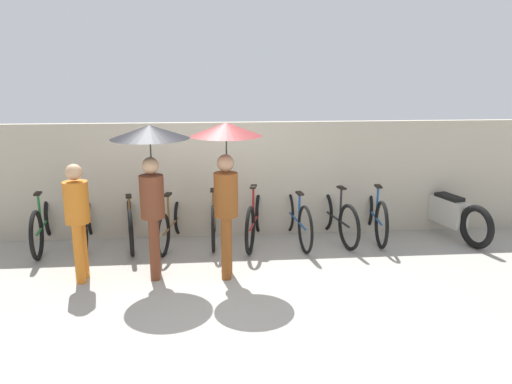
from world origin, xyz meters
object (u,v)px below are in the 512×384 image
Objects in this scene: pedestrian_trailing at (226,159)px; motorcycle at (448,213)px; parked_bicycle_4 at (214,219)px; parked_bicycle_7 at (335,217)px; pedestrian_center at (151,158)px; parked_bicycle_1 at (87,223)px; parked_bicycle_3 at (172,223)px; parked_bicycle_8 at (374,214)px; parked_bicycle_0 at (44,223)px; parked_bicycle_2 at (130,222)px; parked_bicycle_6 at (296,218)px; pedestrian_leading at (77,214)px; parked_bicycle_5 at (255,219)px.

motorcycle is at bearing 26.76° from pedestrian_trailing.
motorcycle is at bearing -89.56° from parked_bicycle_4.
pedestrian_center is at bearing 103.78° from parked_bicycle_7.
parked_bicycle_1 is 1.35m from parked_bicycle_3.
parked_bicycle_7 is (2.01, -0.06, -0.00)m from parked_bicycle_4.
parked_bicycle_8 is 3.93m from pedestrian_center.
parked_bicycle_1 is 5.97m from motorcycle.
parked_bicycle_0 is 1.05× the size of parked_bicycle_7.
parked_bicycle_2 is at bearing -96.82° from parked_bicycle_1.
parked_bicycle_8 is at bearing 18.55° from pedestrian_center.
parked_bicycle_6 is (2.01, -0.02, 0.04)m from parked_bicycle_3.
pedestrian_center is (0.54, -1.28, 1.26)m from parked_bicycle_2.
parked_bicycle_8 is at bearing -99.86° from parked_bicycle_2.
parked_bicycle_0 is 2.59m from pedestrian_center.
pedestrian_leading is 0.76× the size of pedestrian_trailing.
pedestrian_leading is (-4.46, -1.42, 0.53)m from parked_bicycle_8.
parked_bicycle_7 is at bearing -90.62° from parked_bicycle_4.
motorcycle is (5.97, -0.02, 0.02)m from parked_bicycle_1.
parked_bicycle_4 is 0.94× the size of parked_bicycle_5.
pedestrian_center is (0.97, 0.11, 0.71)m from pedestrian_leading.
parked_bicycle_6 reaches higher than parked_bicycle_4.
parked_bicycle_6 is (0.67, -0.01, 0.00)m from parked_bicycle_5.
pedestrian_leading is at bearing -171.36° from pedestrian_trailing.
parked_bicycle_8 is (0.67, 0.07, 0.01)m from parked_bicycle_7.
motorcycle is (4.76, 1.26, -1.24)m from pedestrian_center.
parked_bicycle_3 is at bearing 102.87° from parked_bicycle_5.
parked_bicycle_1 is at bearing 83.01° from parked_bicycle_6.
parked_bicycle_7 is 0.95× the size of parked_bicycle_8.
parked_bicycle_1 is at bearing 101.76° from parked_bicycle_5.
parked_bicycle_7 reaches higher than parked_bicycle_3.
pedestrian_trailing is (0.18, -1.38, 1.23)m from parked_bicycle_4.
parked_bicycle_3 is at bearing 83.75° from parked_bicycle_6.
parked_bicycle_0 is 1.08× the size of parked_bicycle_4.
parked_bicycle_4 reaches higher than motorcycle.
parked_bicycle_2 reaches higher than parked_bicycle_3.
parked_bicycle_1 is 0.90× the size of motorcycle.
motorcycle is at bearing -96.79° from parked_bicycle_1.
motorcycle is (6.64, -0.01, 0.01)m from parked_bicycle_0.
parked_bicycle_7 is 2.57m from pedestrian_trailing.
parked_bicycle_2 is 0.95× the size of parked_bicycle_8.
parked_bicycle_8 is at bearing -74.57° from parked_bicycle_5.
parked_bicycle_1 is at bearing 92.14° from parked_bicycle_4.
pedestrian_trailing is at bearing 124.12° from parked_bicycle_8.
parked_bicycle_3 is 0.93× the size of parked_bicycle_6.
parked_bicycle_0 is 4.03m from parked_bicycle_6.
parked_bicycle_0 is at bearing 95.79° from parked_bicycle_8.
parked_bicycle_5 is 2.84m from pedestrian_leading.
parked_bicycle_1 reaches higher than parked_bicycle_3.
parked_bicycle_3 is 0.98× the size of parked_bicycle_7.
parked_bicycle_5 is 0.98× the size of parked_bicycle_6.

